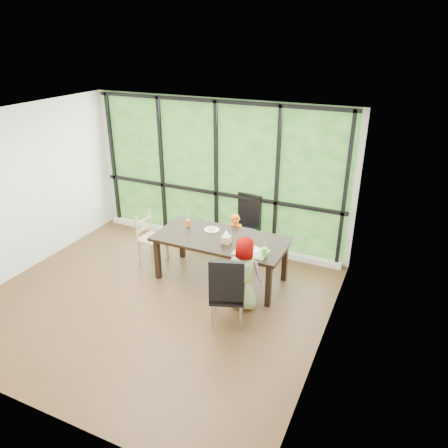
{
  "coord_description": "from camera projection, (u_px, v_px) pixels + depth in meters",
  "views": [
    {
      "loc": [
        3.21,
        -4.47,
        3.73
      ],
      "look_at": [
        0.75,
        0.9,
        1.05
      ],
      "focal_mm": 34.23,
      "sensor_mm": 36.0,
      "label": 1
    }
  ],
  "objects": [
    {
      "name": "plate_near",
      "position": [
        251.0,
        250.0,
        6.35
      ],
      "size": [
        0.26,
        0.26,
        0.02
      ],
      "primitive_type": "cylinder",
      "color": "white",
      "rests_on": "dining_table"
    },
    {
      "name": "chair_end_beech",
      "position": [
        152.0,
        238.0,
        7.39
      ],
      "size": [
        0.43,
        0.45,
        0.9
      ],
      "primitive_type": "cube",
      "rotation": [
        0.0,
        0.0,
        1.5
      ],
      "color": "#A68356",
      "rests_on": "ground"
    },
    {
      "name": "chair_window_leather",
      "position": [
        244.0,
        226.0,
        7.66
      ],
      "size": [
        0.53,
        0.53,
        1.08
      ],
      "primitive_type": "cube",
      "rotation": [
        0.0,
        0.0,
        -0.16
      ],
      "color": "black",
      "rests_on": "ground"
    },
    {
      "name": "plate_far",
      "position": [
        212.0,
        230.0,
        6.99
      ],
      "size": [
        0.25,
        0.25,
        0.02
      ],
      "primitive_type": "cylinder",
      "color": "white",
      "rests_on": "dining_table"
    },
    {
      "name": "crepe_rolls_far",
      "position": [
        212.0,
        228.0,
        6.98
      ],
      "size": [
        0.1,
        0.12,
        0.04
      ],
      "primitive_type": null,
      "color": "tan",
      "rests_on": "plate_far"
    },
    {
      "name": "ground",
      "position": [
        154.0,
        301.0,
        6.46
      ],
      "size": [
        5.0,
        5.0,
        0.0
      ],
      "primitive_type": "plane",
      "color": "black",
      "rests_on": "ground"
    },
    {
      "name": "child_older",
      "position": [
        244.0,
        273.0,
        6.11
      ],
      "size": [
        0.57,
        0.39,
        1.12
      ],
      "primitive_type": "imported",
      "rotation": [
        0.0,
        0.0,
        3.22
      ],
      "color": "gray",
      "rests_on": "ground"
    },
    {
      "name": "placemat",
      "position": [
        251.0,
        252.0,
        6.3
      ],
      "size": [
        0.49,
        0.36,
        0.01
      ],
      "primitive_type": "cube",
      "color": "tan",
      "rests_on": "dining_table"
    },
    {
      "name": "tissue",
      "position": [
        226.0,
        233.0,
        6.5
      ],
      "size": [
        0.12,
        0.12,
        0.11
      ],
      "primitive_type": "cone",
      "color": "white",
      "rests_on": "tissue_box"
    },
    {
      "name": "green_cup",
      "position": [
        264.0,
        252.0,
        6.16
      ],
      "size": [
        0.08,
        0.08,
        0.13
      ],
      "primitive_type": "cylinder",
      "color": "#4DD034",
      "rests_on": "dining_table"
    },
    {
      "name": "orange_cup",
      "position": [
        188.0,
        223.0,
        7.12
      ],
      "size": [
        0.07,
        0.07,
        0.11
      ],
      "primitive_type": "cylinder",
      "color": "#D7531B",
      "rests_on": "dining_table"
    },
    {
      "name": "crepe_rolls_near",
      "position": [
        251.0,
        248.0,
        6.34
      ],
      "size": [
        0.1,
        0.12,
        0.04
      ],
      "primitive_type": null,
      "color": "tan",
      "rests_on": "plate_near"
    },
    {
      "name": "straw_pink",
      "position": [
        265.0,
        246.0,
        6.12
      ],
      "size": [
        0.01,
        0.04,
        0.2
      ],
      "primitive_type": "cylinder",
      "rotation": [
        0.14,
        0.0,
        0.0
      ],
      "color": "pink",
      "rests_on": "green_cup"
    },
    {
      "name": "back_wall",
      "position": [
        217.0,
        174.0,
        7.77
      ],
      "size": [
        5.0,
        0.0,
        5.0
      ],
      "primitive_type": "plane",
      "rotation": [
        1.57,
        0.0,
        0.0
      ],
      "color": "silver",
      "rests_on": "ground"
    },
    {
      "name": "window_sill",
      "position": [
        216.0,
        240.0,
        8.22
      ],
      "size": [
        4.8,
        0.12,
        0.1
      ],
      "primitive_type": "cube",
      "color": "silver",
      "rests_on": "ground"
    },
    {
      "name": "tissue_box",
      "position": [
        226.0,
        240.0,
        6.55
      ],
      "size": [
        0.13,
        0.13,
        0.11
      ],
      "primitive_type": "cube",
      "color": "tan",
      "rests_on": "dining_table"
    },
    {
      "name": "straw_white",
      "position": [
        188.0,
        217.0,
        7.08
      ],
      "size": [
        0.01,
        0.04,
        0.2
      ],
      "primitive_type": "cylinder",
      "rotation": [
        0.14,
        0.0,
        0.0
      ],
      "color": "white",
      "rests_on": "orange_cup"
    },
    {
      "name": "window_mullions",
      "position": [
        216.0,
        175.0,
        7.72
      ],
      "size": [
        4.8,
        0.06,
        2.65
      ],
      "primitive_type": null,
      "color": "black",
      "rests_on": "back_wall"
    },
    {
      "name": "child_toddler",
      "position": [
        236.0,
        239.0,
        7.35
      ],
      "size": [
        0.37,
        0.29,
        0.91
      ],
      "primitive_type": "imported",
      "rotation": [
        0.0,
        0.0,
        0.22
      ],
      "color": "#E9570B",
      "rests_on": "ground"
    },
    {
      "name": "dining_table",
      "position": [
        221.0,
        259.0,
        6.88
      ],
      "size": [
        2.16,
        1.14,
        0.75
      ],
      "primitive_type": "cube",
      "rotation": [
        0.0,
        0.0,
        -0.07
      ],
      "color": "black",
      "rests_on": "ground"
    },
    {
      "name": "foliage_backdrop",
      "position": [
        217.0,
        174.0,
        7.75
      ],
      "size": [
        4.8,
        0.02,
        2.65
      ],
      "primitive_type": "cube",
      "color": "#194616",
      "rests_on": "back_wall"
    },
    {
      "name": "chair_interior_leather",
      "position": [
        228.0,
        289.0,
        5.77
      ],
      "size": [
        0.59,
        0.59,
        1.08
      ],
      "primitive_type": "cube",
      "rotation": [
        0.0,
        0.0,
        3.48
      ],
      "color": "black",
      "rests_on": "ground"
    }
  ]
}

